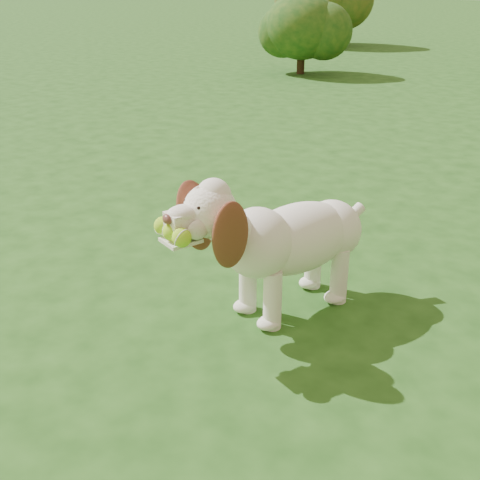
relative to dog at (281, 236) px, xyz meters
The scene contains 3 objects.
ground 0.43m from the dog, 120.96° to the right, with size 80.00×80.00×0.00m, color #1C4313.
dog is the anchor object (origin of this frame).
shrub_a 8.06m from the dog, 122.15° to the left, with size 1.27×1.27×1.32m.
Camera 1 is at (1.55, -2.18, 1.60)m, focal length 45.00 mm.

